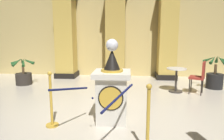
# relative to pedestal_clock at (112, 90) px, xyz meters

# --- Properties ---
(ground_plane) EXTENTS (10.61, 10.61, 0.00)m
(ground_plane) POSITION_rel_pedestal_clock_xyz_m (-0.20, 0.25, -0.64)
(ground_plane) COLOR beige
(back_wall) EXTENTS (10.61, 0.16, 3.42)m
(back_wall) POSITION_rel_pedestal_clock_xyz_m (-0.20, 4.76, 1.07)
(back_wall) COLOR tan
(back_wall) RESTS_ON ground_plane
(pedestal_clock) EXTENTS (0.71, 0.71, 1.64)m
(pedestal_clock) POSITION_rel_pedestal_clock_xyz_m (0.00, 0.00, 0.00)
(pedestal_clock) COLOR silver
(pedestal_clock) RESTS_ON ground_plane
(stanchion_near) EXTENTS (0.24, 0.24, 1.06)m
(stanchion_near) POSITION_rel_pedestal_clock_xyz_m (-1.12, -0.31, -0.27)
(stanchion_near) COLOR gold
(stanchion_near) RESTS_ON ground_plane
(stanchion_far) EXTENTS (0.24, 0.24, 1.06)m
(stanchion_far) POSITION_rel_pedestal_clock_xyz_m (0.60, -1.12, -0.27)
(stanchion_far) COLOR gold
(stanchion_far) RESTS_ON ground_plane
(velvet_rope) EXTENTS (1.30, 1.29, 0.22)m
(velvet_rope) POSITION_rel_pedestal_clock_xyz_m (-0.26, -0.72, 0.15)
(velvet_rope) COLOR #141947
(column_left) EXTENTS (0.86, 0.86, 3.28)m
(column_left) POSITION_rel_pedestal_clock_xyz_m (-2.20, 4.24, 0.99)
(column_left) COLOR black
(column_left) RESTS_ON ground_plane
(column_right) EXTENTS (0.80, 0.80, 3.28)m
(column_right) POSITION_rel_pedestal_clock_xyz_m (1.79, 4.24, 0.99)
(column_right) COLOR black
(column_right) RESTS_ON ground_plane
(column_centre_rear) EXTENTS (0.89, 0.89, 3.28)m
(column_centre_rear) POSITION_rel_pedestal_clock_xyz_m (-0.20, 4.24, 0.99)
(column_centre_rear) COLOR black
(column_centre_rear) RESTS_ON ground_plane
(potted_palm_left) EXTENTS (0.81, 0.72, 0.97)m
(potted_palm_left) POSITION_rel_pedestal_clock_xyz_m (-3.31, 2.84, -0.33)
(potted_palm_left) COLOR #2D2823
(potted_palm_left) RESTS_ON ground_plane
(potted_palm_right) EXTENTS (0.77, 0.75, 1.11)m
(potted_palm_right) POSITION_rel_pedestal_clock_xyz_m (3.09, 2.83, -0.30)
(potted_palm_right) COLOR black
(potted_palm_right) RESTS_ON ground_plane
(cafe_table) EXTENTS (0.58, 0.58, 0.73)m
(cafe_table) POSITION_rel_pedestal_clock_xyz_m (1.75, 2.31, -0.17)
(cafe_table) COLOR #332D28
(cafe_table) RESTS_ON ground_plane
(cafe_chair_red) EXTENTS (0.53, 0.53, 0.96)m
(cafe_chair_red) POSITION_rel_pedestal_clock_xyz_m (2.37, 2.13, -0.07)
(cafe_chair_red) COLOR black
(cafe_chair_red) RESTS_ON ground_plane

